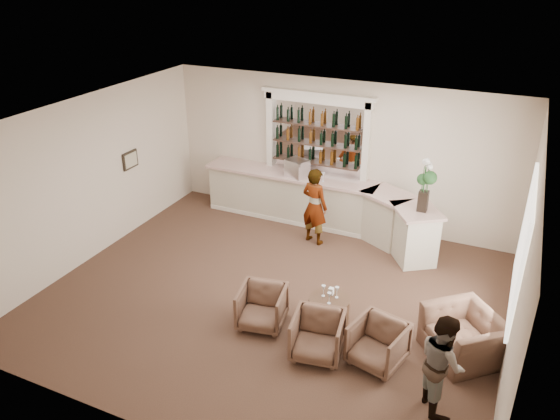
# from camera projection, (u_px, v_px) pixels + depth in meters

# --- Properties ---
(ground) EXTENTS (8.00, 8.00, 0.00)m
(ground) POSITION_uv_depth(u_px,v_px,m) (272.00, 295.00, 10.06)
(ground) COLOR brown
(ground) RESTS_ON ground
(room_shell) EXTENTS (8.04, 7.02, 3.32)m
(room_shell) POSITION_uv_depth(u_px,v_px,m) (297.00, 166.00, 9.58)
(room_shell) COLOR beige
(room_shell) RESTS_ON ground
(bar_counter) EXTENTS (5.72, 1.80, 1.14)m
(bar_counter) POSITION_uv_depth(u_px,v_px,m) (322.00, 204.00, 12.34)
(bar_counter) COLOR beige
(bar_counter) RESTS_ON ground
(back_bar_alcove) EXTENTS (2.64, 0.25, 3.00)m
(back_bar_alcove) POSITION_uv_depth(u_px,v_px,m) (317.00, 135.00, 12.18)
(back_bar_alcove) COLOR white
(back_bar_alcove) RESTS_ON ground
(cocktail_table) EXTENTS (0.70, 0.70, 0.50)m
(cocktail_table) POSITION_uv_depth(u_px,v_px,m) (329.00, 311.00, 9.21)
(cocktail_table) COLOR #4A2E20
(cocktail_table) RESTS_ON ground
(sommelier) EXTENTS (0.71, 0.56, 1.70)m
(sommelier) POSITION_uv_depth(u_px,v_px,m) (315.00, 206.00, 11.58)
(sommelier) COLOR gray
(sommelier) RESTS_ON ground
(guest) EXTENTS (0.85, 0.91, 1.49)m
(guest) POSITION_uv_depth(u_px,v_px,m) (442.00, 363.00, 7.33)
(guest) COLOR gray
(guest) RESTS_ON ground
(armchair_left) EXTENTS (0.88, 0.90, 0.70)m
(armchair_left) POSITION_uv_depth(u_px,v_px,m) (262.00, 307.00, 9.14)
(armchair_left) COLOR brown
(armchair_left) RESTS_ON ground
(armchair_center) EXTENTS (0.89, 0.91, 0.72)m
(armchair_center) POSITION_uv_depth(u_px,v_px,m) (318.00, 336.00, 8.44)
(armchair_center) COLOR brown
(armchair_center) RESTS_ON ground
(armchair_right) EXTENTS (0.92, 0.94, 0.71)m
(armchair_right) POSITION_uv_depth(u_px,v_px,m) (378.00, 344.00, 8.27)
(armchair_right) COLOR brown
(armchair_right) RESTS_ON ground
(armchair_far) EXTENTS (1.49, 1.50, 0.74)m
(armchair_far) POSITION_uv_depth(u_px,v_px,m) (464.00, 336.00, 8.43)
(armchair_far) COLOR brown
(armchair_far) RESTS_ON ground
(espresso_machine) EXTENTS (0.56, 0.51, 0.40)m
(espresso_machine) POSITION_uv_depth(u_px,v_px,m) (297.00, 168.00, 12.23)
(espresso_machine) COLOR silver
(espresso_machine) RESTS_ON bar_counter
(flower_vase) EXTENTS (0.29, 0.29, 1.09)m
(flower_vase) POSITION_uv_depth(u_px,v_px,m) (425.00, 182.00, 10.44)
(flower_vase) COLOR black
(flower_vase) RESTS_ON bar_counter
(wine_glass_bar_left) EXTENTS (0.07, 0.07, 0.21)m
(wine_glass_bar_left) POSITION_uv_depth(u_px,v_px,m) (306.00, 172.00, 12.27)
(wine_glass_bar_left) COLOR white
(wine_glass_bar_left) RESTS_ON bar_counter
(wine_glass_bar_right) EXTENTS (0.07, 0.07, 0.21)m
(wine_glass_bar_right) POSITION_uv_depth(u_px,v_px,m) (323.00, 177.00, 12.02)
(wine_glass_bar_right) COLOR white
(wine_glass_bar_right) RESTS_ON bar_counter
(wine_glass_tbl_a) EXTENTS (0.07, 0.07, 0.21)m
(wine_glass_tbl_a) POSITION_uv_depth(u_px,v_px,m) (323.00, 291.00, 9.12)
(wine_glass_tbl_a) COLOR white
(wine_glass_tbl_a) RESTS_ON cocktail_table
(wine_glass_tbl_b) EXTENTS (0.07, 0.07, 0.21)m
(wine_glass_tbl_b) POSITION_uv_depth(u_px,v_px,m) (337.00, 292.00, 9.08)
(wine_glass_tbl_b) COLOR white
(wine_glass_tbl_b) RESTS_ON cocktail_table
(wine_glass_tbl_c) EXTENTS (0.07, 0.07, 0.21)m
(wine_glass_tbl_c) POSITION_uv_depth(u_px,v_px,m) (329.00, 298.00, 8.93)
(wine_glass_tbl_c) COLOR white
(wine_glass_tbl_c) RESTS_ON cocktail_table
(napkin_holder) EXTENTS (0.08, 0.08, 0.12)m
(napkin_holder) POSITION_uv_depth(u_px,v_px,m) (331.00, 291.00, 9.20)
(napkin_holder) COLOR white
(napkin_holder) RESTS_ON cocktail_table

